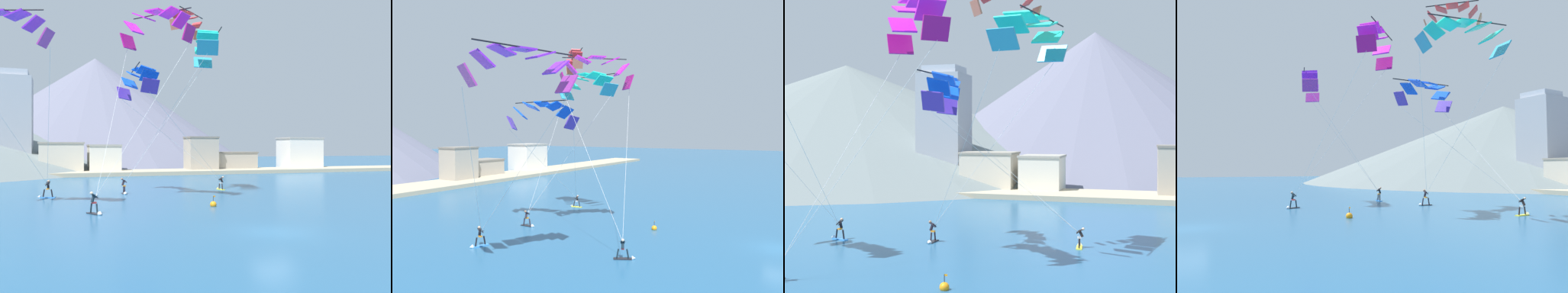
% 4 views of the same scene
% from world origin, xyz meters
% --- Properties ---
extents(ground_plane, '(400.00, 400.00, 0.00)m').
position_xyz_m(ground_plane, '(0.00, 0.00, 0.00)').
color(ground_plane, '#23567F').
extents(kitesurfer_near_lead, '(1.16, 1.73, 1.77)m').
position_xyz_m(kitesurfer_near_lead, '(-9.28, 10.14, 0.53)').
color(kitesurfer_near_lead, black).
rests_on(kitesurfer_near_lead, ground).
extents(kitesurfer_near_trail, '(0.64, 1.75, 1.80)m').
position_xyz_m(kitesurfer_near_trail, '(-5.06, 23.57, 0.56)').
color(kitesurfer_near_trail, black).
rests_on(kitesurfer_near_trail, ground).
extents(kitesurfer_mid_center, '(0.66, 1.77, 1.65)m').
position_xyz_m(kitesurfer_mid_center, '(6.51, 25.13, 0.46)').
color(kitesurfer_mid_center, yellow).
rests_on(kitesurfer_mid_center, ground).
extents(kitesurfer_far_left, '(1.78, 0.86, 1.82)m').
position_xyz_m(kitesurfer_far_left, '(-12.91, 22.60, 0.57)').
color(kitesurfer_far_left, '#337FDB').
rests_on(kitesurfer_far_left, ground).
extents(parafoil_kite_near_lead, '(9.17, 9.10, 16.20)m').
position_xyz_m(parafoil_kite_near_lead, '(-3.21, 16.26, 16.29)').
color(parafoil_kite_near_lead, '#AD1276').
extents(parafoil_kite_near_trail, '(10.36, 8.81, 15.72)m').
position_xyz_m(parafoil_kite_near_trail, '(3.40, 21.44, 15.98)').
color(parafoil_kite_near_trail, teal).
extents(parafoil_kite_mid_center, '(11.85, 8.04, 12.09)m').
position_xyz_m(parafoil_kite_mid_center, '(-3.61, 22.75, 12.11)').
color(parafoil_kite_mid_center, '#4C2CA1').
extents(parafoil_kite_far_left, '(8.24, 10.06, 14.39)m').
position_xyz_m(parafoil_kite_far_left, '(-16.17, 14.71, 14.65)').
color(parafoil_kite_far_left, '#9B2D93').
extents(parafoil_kite_distant_high_outer, '(4.74, 4.48, 2.35)m').
position_xyz_m(parafoil_kite_distant_high_outer, '(1.50, 21.97, 18.63)').
color(parafoil_kite_distant_high_outer, '#CA6B4C').
extents(race_marker_buoy, '(0.56, 0.56, 1.02)m').
position_xyz_m(race_marker_buoy, '(0.57, 11.58, 0.16)').
color(race_marker_buoy, orange).
rests_on(race_marker_buoy, ground).
extents(shore_building_promenade_mid, '(10.15, 5.71, 4.12)m').
position_xyz_m(shore_building_promenade_mid, '(23.05, 61.23, 2.07)').
color(shore_building_promenade_mid, '#A89E8E').
rests_on(shore_building_promenade_mid, ground).
extents(shore_building_quay_east, '(8.49, 6.43, 7.18)m').
position_xyz_m(shore_building_quay_east, '(39.37, 61.13, 3.60)').
color(shore_building_quay_east, silver).
rests_on(shore_building_quay_east, ground).
extents(shore_building_old_town, '(6.08, 5.04, 7.14)m').
position_xyz_m(shore_building_old_town, '(15.75, 59.16, 3.58)').
color(shore_building_old_town, '#A89E8E').
rests_on(shore_building_old_town, ground).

